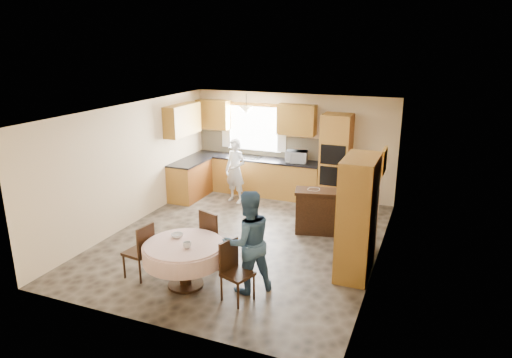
{
  "coord_description": "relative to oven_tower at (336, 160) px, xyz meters",
  "views": [
    {
      "loc": [
        3.26,
        -7.42,
        3.68
      ],
      "look_at": [
        0.14,
        0.3,
        1.16
      ],
      "focal_mm": 32.0,
      "sensor_mm": 36.0,
      "label": 1
    }
  ],
  "objects": [
    {
      "name": "cupboard",
      "position": [
        1.07,
        -3.2,
        -0.08
      ],
      "size": [
        0.52,
        1.03,
        1.97
      ],
      "primitive_type": "cube",
      "color": "gold",
      "rests_on": "floor"
    },
    {
      "name": "chair_right",
      "position": [
        -0.44,
        -4.66,
        -0.56
      ],
      "size": [
        0.5,
        0.5,
        0.91
      ],
      "rotation": [
        0.0,
        0.0,
        1.23
      ],
      "color": "#341E0E",
      "rests_on": "floor"
    },
    {
      "name": "bowl_sideboard",
      "position": [
        -0.03,
        -1.76,
        -0.2
      ],
      "size": [
        0.25,
        0.25,
        0.06
      ],
      "primitive_type": "imported",
      "rotation": [
        0.0,
        0.0,
        0.04
      ],
      "color": "#B2B2B2",
      "rests_on": "sideboard"
    },
    {
      "name": "wall_right",
      "position": [
        1.35,
        -2.69,
        0.19
      ],
      "size": [
        0.02,
        6.0,
        2.5
      ],
      "primitive_type": "cube",
      "color": "#D3B687",
      "rests_on": "floor"
    },
    {
      "name": "base_cab_left",
      "position": [
        -3.35,
        -0.89,
        -0.62
      ],
      "size": [
        0.6,
        1.2,
        0.88
      ],
      "primitive_type": "cube",
      "color": "gold",
      "rests_on": "floor"
    },
    {
      "name": "backsplash",
      "position": [
        -2.0,
        0.3,
        0.12
      ],
      "size": [
        3.3,
        0.02,
        0.55
      ],
      "primitive_type": "cube",
      "color": "tan",
      "rests_on": "wall_back"
    },
    {
      "name": "counter_back",
      "position": [
        -2.0,
        0.01,
        -0.16
      ],
      "size": [
        3.3,
        0.64,
        0.04
      ],
      "primitive_type": "cube",
      "color": "black",
      "rests_on": "base_cab_back"
    },
    {
      "name": "chair_back",
      "position": [
        -1.2,
        -3.83,
        -0.51
      ],
      "size": [
        0.54,
        0.54,
        0.99
      ],
      "rotation": [
        0.0,
        0.0,
        2.82
      ],
      "color": "#341E0E",
      "rests_on": "floor"
    },
    {
      "name": "counter_left",
      "position": [
        -3.35,
        -0.89,
        -0.16
      ],
      "size": [
        0.64,
        1.2,
        0.04
      ],
      "primitive_type": "cube",
      "color": "black",
      "rests_on": "base_cab_left"
    },
    {
      "name": "sideboard",
      "position": [
        0.19,
        -1.76,
        -0.65
      ],
      "size": [
        1.23,
        0.72,
        0.83
      ],
      "primitive_type": "cube",
      "rotation": [
        0.0,
        0.0,
        0.23
      ],
      "color": "#341E0E",
      "rests_on": "floor"
    },
    {
      "name": "space_heater",
      "position": [
        1.05,
        -2.4,
        -0.76
      ],
      "size": [
        0.48,
        0.37,
        0.6
      ],
      "primitive_type": "cube",
      "rotation": [
        0.0,
        0.0,
        0.17
      ],
      "color": "black",
      "rests_on": "floor"
    },
    {
      "name": "curtain_left",
      "position": [
        -2.9,
        0.24,
        0.59
      ],
      "size": [
        0.22,
        0.02,
        1.15
      ],
      "primitive_type": "cube",
      "color": "white",
      "rests_on": "wall_back"
    },
    {
      "name": "framed_picture",
      "position": [
        1.32,
        -2.36,
        0.68
      ],
      "size": [
        0.06,
        0.51,
        0.42
      ],
      "color": "gold",
      "rests_on": "wall_right"
    },
    {
      "name": "wall_cab_side",
      "position": [
        -3.48,
        -0.89,
        0.85
      ],
      "size": [
        0.33,
        1.2,
        0.72
      ],
      "primitive_type": "cube",
      "color": "#A57929",
      "rests_on": "wall_left"
    },
    {
      "name": "person_dining",
      "position": [
        -0.35,
        -4.35,
        -0.26
      ],
      "size": [
        0.98,
        0.98,
        1.6
      ],
      "primitive_type": "imported",
      "rotation": [
        0.0,
        0.0,
        3.91
      ],
      "color": "#375879",
      "rests_on": "floor"
    },
    {
      "name": "base_cab_back",
      "position": [
        -2.0,
        0.01,
        -0.62
      ],
      "size": [
        3.3,
        0.6,
        0.88
      ],
      "primitive_type": "cube",
      "color": "gold",
      "rests_on": "floor"
    },
    {
      "name": "wall_back",
      "position": [
        -1.15,
        0.31,
        0.19
      ],
      "size": [
        5.0,
        0.02,
        2.5
      ],
      "primitive_type": "cube",
      "color": "#D3B687",
      "rests_on": "floor"
    },
    {
      "name": "bowl_table",
      "position": [
        -1.52,
        -4.45,
        -0.31
      ],
      "size": [
        0.24,
        0.24,
        0.06
      ],
      "primitive_type": "imported",
      "rotation": [
        0.0,
        0.0,
        -0.28
      ],
      "color": "#B2B2B2",
      "rests_on": "dining_table"
    },
    {
      "name": "wall_front",
      "position": [
        -1.15,
        -5.69,
        0.19
      ],
      "size": [
        5.0,
        0.02,
        2.5
      ],
      "primitive_type": "cube",
      "color": "#D3B687",
      "rests_on": "floor"
    },
    {
      "name": "wall_cab_right",
      "position": [
        -1.0,
        0.15,
        0.85
      ],
      "size": [
        0.9,
        0.33,
        0.72
      ],
      "primitive_type": "cube",
      "color": "#A57929",
      "rests_on": "wall_back"
    },
    {
      "name": "dining_table",
      "position": [
        -1.3,
        -4.61,
        -0.5
      ],
      "size": [
        1.27,
        1.27,
        0.72
      ],
      "color": "#341E0E",
      "rests_on": "floor"
    },
    {
      "name": "ceiling",
      "position": [
        -1.15,
        -2.69,
        1.44
      ],
      "size": [
        5.0,
        6.0,
        0.01
      ],
      "primitive_type": "cube",
      "color": "white",
      "rests_on": "wall_back"
    },
    {
      "name": "pendant",
      "position": [
        -2.15,
        -0.19,
        1.06
      ],
      "size": [
        0.36,
        0.36,
        0.18
      ],
      "primitive_type": "cone",
      "rotation": [
        3.14,
        0.0,
        0.0
      ],
      "color": "beige",
      "rests_on": "ceiling"
    },
    {
      "name": "oven_tower",
      "position": [
        0.0,
        0.0,
        0.0
      ],
      "size": [
        0.66,
        0.62,
        2.12
      ],
      "primitive_type": "cube",
      "color": "gold",
      "rests_on": "floor"
    },
    {
      "name": "bottle_sideboard",
      "position": [
        0.62,
        -1.76,
        -0.07
      ],
      "size": [
        0.14,
        0.14,
        0.33
      ],
      "primitive_type": "imported",
      "rotation": [
        0.0,
        0.0,
        -0.08
      ],
      "color": "silver",
      "rests_on": "sideboard"
    },
    {
      "name": "oven_upper",
      "position": [
        0.0,
        -0.31,
        0.19
      ],
      "size": [
        0.56,
        0.01,
        0.45
      ],
      "primitive_type": "cube",
      "color": "black",
      "rests_on": "oven_tower"
    },
    {
      "name": "oven_lower",
      "position": [
        0.0,
        -0.31,
        -0.31
      ],
      "size": [
        0.56,
        0.01,
        0.45
      ],
      "primitive_type": "cube",
      "color": "black",
      "rests_on": "oven_tower"
    },
    {
      "name": "chair_left",
      "position": [
        -2.07,
        -4.64,
        -0.55
      ],
      "size": [
        0.45,
        0.45,
        0.92
      ],
      "rotation": [
        0.0,
        0.0,
        -1.7
      ],
      "color": "#341E0E",
      "rests_on": "floor"
    },
    {
      "name": "floor",
      "position": [
        -1.15,
        -2.69,
        -1.06
      ],
      "size": [
        5.0,
        6.0,
        0.01
      ],
      "primitive_type": "cube",
      "color": "brown",
      "rests_on": "ground"
    },
    {
      "name": "curtain_right",
      "position": [
        -1.4,
        0.24,
        0.59
      ],
      "size": [
        0.22,
        0.02,
        1.15
      ],
      "primitive_type": "cube",
      "color": "white",
      "rests_on": "wall_back"
    },
    {
      "name": "wall_cab_left",
      "position": [
        -3.2,
        0.15,
        0.85
      ],
      "size": [
        0.85,
        0.33,
        0.72
      ],
      "primitive_type": "cube",
      "color": "#A57929",
      "rests_on": "wall_back"
    },
    {
      "name": "cup_table",
      "position": [
        -1.17,
        -4.74,
        -0.29
      ],
      "size": [
        0.14,
        0.14,
        0.1
      ],
      "primitive_type": "imported",
      "rotation": [
        0.0,
        0.0,
        -0.17
      ],
      "color": "#B2B2B2",
      "rests_on": "dining_table"
    },
    {
      "name": "person_sink",
      "position": [
        -2.2,
        -0.74,
        -0.3
      ],
      "size": [
        0.64,
        0.5,
        1.53
      ],
      "primitive_type": "imported",
      "rotation": [
        0.0,
        0.0,
        -0.27
      ],
      "color": "silver",
      "rests_on": "floor"
    },
    {
      "name": "window",
      "position": [
        -2.15,
        0.29,
        0.54
      ],
      "size": [
        1.4,
        0.03,
        1.1
      ],
      "primitive_type": "cube",
      "color": "white",
      "rests_on": "wall_back"
    },
    {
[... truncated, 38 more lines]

